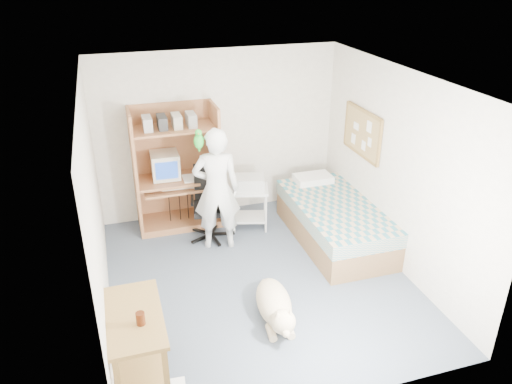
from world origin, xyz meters
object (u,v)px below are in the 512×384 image
Objects in this scene: computer_hutch at (177,173)px; person at (217,190)px; side_desk at (137,337)px; dog at (275,305)px; bed at (334,221)px; office_chair at (210,212)px; printer_cart at (250,201)px.

computer_hutch reaches higher than person.
computer_hutch is 1.80× the size of side_desk.
dog is at bearing 16.00° from side_desk.
bed is at bearing 32.50° from side_desk.
office_chair is 2.04m from dog.
computer_hutch reaches higher than bed.
bed is 1.25m from printer_cart.
side_desk is 0.97× the size of office_chair.
bed is 1.94m from dog.
computer_hutch is at bearing 137.11° from office_chair.
office_chair is at bearing -53.24° from computer_hutch.
printer_cart is at bearing -136.05° from person.
dog is at bearing -75.55° from computer_hutch.
side_desk is 0.58× the size of person.
dog is (0.24, -1.71, -0.67)m from person.
computer_hutch is 0.90m from person.
office_chair is 0.61m from printer_cart.
person is at bearing -72.20° from office_chair.
bed is 1.75m from office_chair.
office_chair is (1.22, 2.44, -0.13)m from side_desk.
office_chair reaches higher than printer_cart.
side_desk is 1.59× the size of printer_cart.
office_chair is at bearing -157.40° from printer_cart.
side_desk reaches higher than dog.
computer_hutch is at bearing 110.84° from dog.
office_chair reaches higher than dog.
side_desk is (-0.85, -2.94, -0.33)m from computer_hutch.
office_chair is (0.37, -0.49, -0.45)m from computer_hutch.
bed is 1.74× the size of dog.
bed is 1.72m from person.
side_desk is 1.59m from dog.
side_desk is at bearing 69.89° from person.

